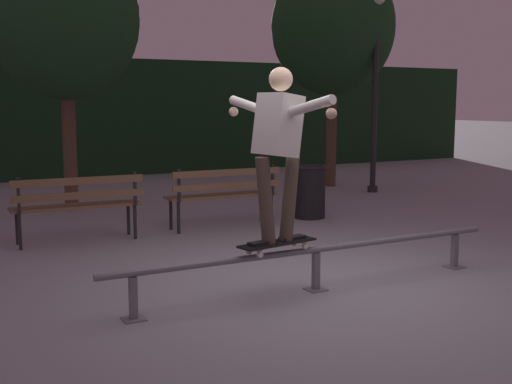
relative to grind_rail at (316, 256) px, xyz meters
name	(u,v)px	position (x,y,z in m)	size (l,w,h in m)	color
ground_plane	(313,288)	(0.00, 0.05, -0.33)	(90.00, 90.00, 0.00)	gray
hedge_backdrop	(65,118)	(0.00, 10.76, 1.07)	(24.00, 1.20, 2.79)	black
grind_rail	(316,256)	(0.00, 0.00, 0.00)	(4.17, 0.18, 0.42)	slate
skateboard	(277,243)	(-0.42, 0.00, 0.17)	(0.80, 0.33, 0.09)	black
skateboarder	(278,140)	(-0.42, 0.00, 1.10)	(0.63, 1.39, 1.56)	black
park_bench_leftmost	(77,201)	(-1.49, 3.13, 0.21)	(1.61, 0.46, 0.88)	black
park_bench_left_center	(224,190)	(0.54, 3.13, 0.21)	(1.61, 0.46, 0.88)	black
tree_behind_benches	(65,18)	(-0.99, 5.78, 2.76)	(2.37, 2.37, 4.40)	#4C3828
tree_far_right	(333,28)	(4.52, 6.26, 2.95)	(2.53, 2.53, 4.68)	#4C3828
lamp_post_right	(376,64)	(4.72, 5.10, 2.15)	(0.32, 0.32, 3.90)	black
trash_can	(309,191)	(2.05, 3.27, 0.09)	(0.52, 0.52, 0.80)	black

